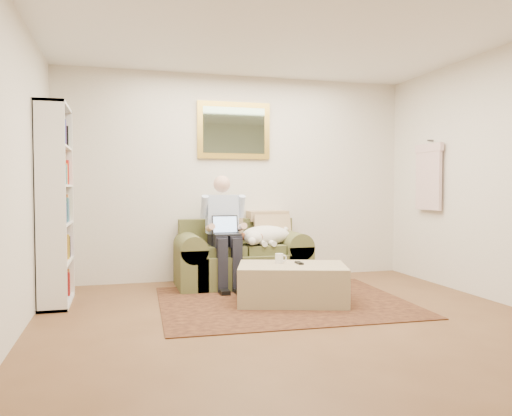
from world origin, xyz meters
name	(u,v)px	position (x,y,z in m)	size (l,w,h in m)	color
room_shell	(295,173)	(0.00, 0.35, 1.30)	(4.51, 5.00, 2.61)	brown
rug	(283,302)	(0.13, 1.06, 0.01)	(2.49, 1.99, 0.01)	black
sofa	(242,262)	(-0.06, 2.07, 0.27)	(1.57, 0.80, 0.94)	#636937
seated_man	(225,232)	(-0.30, 1.93, 0.66)	(0.52, 0.74, 1.32)	#8CA5D8
laptop	(226,230)	(-0.30, 1.86, 0.69)	(0.30, 0.24, 0.22)	black
sleeping_dog	(266,235)	(0.22, 1.99, 0.60)	(0.64, 0.41, 0.24)	white
ottoman	(292,284)	(0.21, 1.00, 0.20)	(1.08, 0.68, 0.39)	tan
coffee_mug	(279,258)	(0.11, 1.13, 0.44)	(0.08, 0.08, 0.10)	white
tv_remote	(299,263)	(0.30, 1.04, 0.40)	(0.05, 0.15, 0.02)	black
bookshelf	(55,205)	(-2.10, 1.60, 1.00)	(0.28, 0.80, 2.00)	white
wall_mirror	(234,130)	(-0.06, 2.47, 1.90)	(0.94, 0.04, 0.72)	gold
hanging_shirt	(429,173)	(2.19, 1.60, 1.35)	(0.06, 0.52, 0.90)	beige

